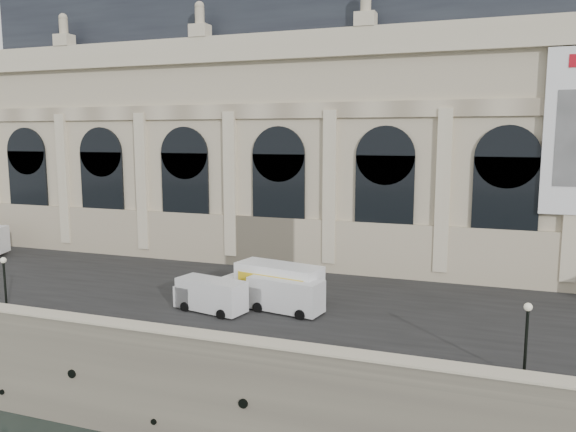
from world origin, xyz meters
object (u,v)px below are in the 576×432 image
at_px(van_c, 282,295).
at_px(lamp_right, 526,343).
at_px(van_b, 208,295).
at_px(box_truck, 274,284).
at_px(lamp_left, 5,286).

distance_m(van_c, lamp_right, 17.35).
relative_size(van_b, box_truck, 0.70).
relative_size(box_truck, lamp_right, 1.94).
height_order(van_b, van_c, van_c).
xyz_separation_m(van_c, lamp_right, (15.98, -6.71, 0.82)).
relative_size(box_truck, lamp_left, 1.96).
relative_size(van_c, box_truck, 0.72).
distance_m(van_c, box_truck, 1.87).
xyz_separation_m(van_c, lamp_left, (-18.41, -7.16, 0.79)).
distance_m(box_truck, lamp_left, 19.28).
relative_size(van_b, van_c, 0.96).
xyz_separation_m(lamp_left, lamp_right, (34.39, 0.45, 0.02)).
relative_size(van_c, lamp_right, 1.40).
bearing_deg(van_b, box_truck, 38.26).
distance_m(box_truck, lamp_right, 18.98).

